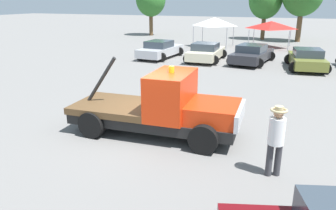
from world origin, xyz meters
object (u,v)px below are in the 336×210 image
Objects in this scene: parked_car_olive at (307,59)px; canopy_tent_red at (271,25)px; person_near_truck at (276,136)px; parked_car_charcoal at (252,54)px; parked_car_silver at (160,50)px; canopy_tent_white at (214,22)px; tree_left at (266,0)px; tow_truck at (164,108)px; parked_car_cream at (206,52)px.

parked_car_olive is 9.93m from canopy_tent_red.
parked_car_charcoal is at bearing -14.18° from person_near_truck.
parked_car_silver is 1.51× the size of canopy_tent_white.
canopy_tent_red is (7.31, 8.92, 1.45)m from parked_car_silver.
person_near_truck is 0.53× the size of canopy_tent_red.
tow_truck is at bearing -89.82° from tree_left.
tree_left reaches higher than person_near_truck.
canopy_tent_white is at bearing -164.33° from canopy_tent_red.
canopy_tent_red reaches higher than parked_car_silver.
tow_truck is 29.71m from tree_left.
parked_car_silver is (-9.62, 15.32, -0.45)m from person_near_truck.
parked_car_cream is (-2.39, 13.89, -0.27)m from tow_truck.
tow_truck is at bearing 153.94° from parked_car_olive.
tow_truck reaches higher than parked_car_charcoal.
tow_truck is 14.19m from parked_car_olive.
tree_left is at bearing -16.79° from parked_car_silver.
tow_truck is 14.23m from parked_car_charcoal.
parked_car_silver is at bearing 80.03° from parked_car_olive.
person_near_truck is 0.59× the size of canopy_tent_white.
canopy_tent_red is at bearing -18.67° from person_near_truck.
tow_truck is at bearing -80.21° from canopy_tent_white.
canopy_tent_white reaches higher than parked_car_charcoal.
tree_left is (3.60, 8.13, 1.95)m from canopy_tent_white.
canopy_tent_white is at bearing 40.55° from parked_car_charcoal.
parked_car_silver is 6.89m from parked_car_charcoal.
parked_car_silver is at bearing 8.02° from person_near_truck.
canopy_tent_white is at bearing 8.29° from parked_car_cream.
canopy_tent_red reaches higher than parked_car_olive.
tow_truck is at bearing 43.93° from person_near_truck.
parked_car_silver is 8.06m from canopy_tent_white.
tree_left is at bearing 7.93° from parked_car_olive.
canopy_tent_red is (-2.31, 24.24, 1.00)m from person_near_truck.
parked_car_charcoal is at bearing -57.62° from canopy_tent_white.
tree_left is (-4.53, 16.04, 3.66)m from parked_car_olive.
parked_car_charcoal is 15.77m from tree_left.
canopy_tent_red is (0.43, 8.59, 1.45)m from parked_car_charcoal.
canopy_tent_white reaches higher than parked_car_olive.
parked_car_silver is at bearing -107.15° from canopy_tent_white.
tow_truck is 3.07× the size of person_near_truck.
canopy_tent_red is at bearing -78.34° from tree_left.
tree_left is (5.92, 15.65, 3.66)m from parked_car_silver.
parked_car_silver is at bearing 88.85° from parked_car_cream.
parked_car_cream is 0.95× the size of parked_car_olive.
parked_car_cream is 1.42× the size of canopy_tent_white.
canopy_tent_red is at bearing 15.67° from canopy_tent_white.
parked_car_silver and parked_car_olive have the same top height.
person_near_truck is (3.61, -1.45, 0.18)m from tow_truck.
parked_car_olive is (3.57, -0.73, -0.00)m from parked_car_charcoal.
canopy_tent_white is (-3.69, 21.39, 1.44)m from tow_truck.
canopy_tent_white is at bearing 37.94° from parked_car_olive.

